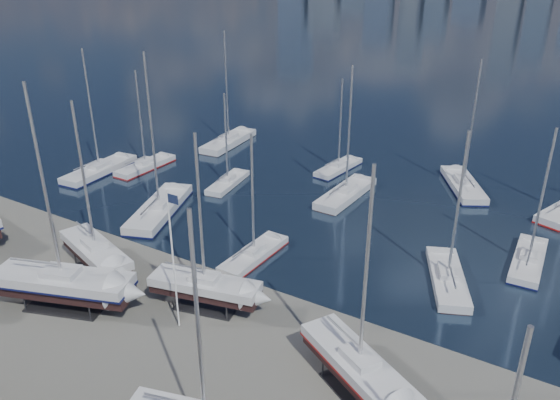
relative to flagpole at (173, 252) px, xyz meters
The scene contains 17 objects.
ground 6.88m from the flagpole, 125.32° to the right, with size 1400.00×1400.00×0.00m, color #605E59.
sailboat_cradle_2 11.94m from the flagpole, 169.31° to the left, with size 9.60×5.31×15.17m.
sailboat_cradle_3 10.40m from the flagpole, 163.33° to the right, with size 11.42×6.59×17.68m.
sailboat_cradle_4 5.12m from the flagpole, 84.09° to the left, with size 8.97×4.30×14.25m.
sailboat_cradle_6 14.73m from the flagpole, ahead, with size 9.58×7.02×15.42m.
sailboat_moored_0 35.00m from the flagpole, 147.47° to the left, with size 3.89×11.01×16.15m.
sailboat_moored_1 34.55m from the flagpole, 138.05° to the left, with size 2.56×8.86×13.21m.
sailboat_moored_2 42.81m from the flagpole, 121.17° to the left, with size 4.18×11.34×16.74m.
sailboat_moored_3 20.88m from the flagpole, 136.74° to the left, with size 7.26×12.25×17.70m.
sailboat_moored_4 27.70m from the flagpole, 118.58° to the left, with size 3.38×7.95×11.63m.
sailboat_moored_5 35.77m from the flagpole, 96.17° to the left, with size 3.26×8.43×12.29m.
sailboat_moored_6 12.56m from the flagpole, 93.74° to the left, with size 2.51×8.30×12.32m.
sailboat_moored_7 28.46m from the flagpole, 88.76° to the left, with size 3.26×10.38×15.53m.
sailboat_moored_8 39.42m from the flagpole, 73.07° to the left, with size 7.70×10.61×15.72m.
sailboat_moored_9 23.06m from the flagpole, 46.34° to the left, with size 6.00×9.50×13.93m.
sailboat_moored_10 31.39m from the flagpole, 47.76° to the left, with size 2.83×8.93×13.21m.
flagpole is the anchor object (origin of this frame).
Camera 1 is at (25.21, -32.17, 25.21)m, focal length 35.00 mm.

